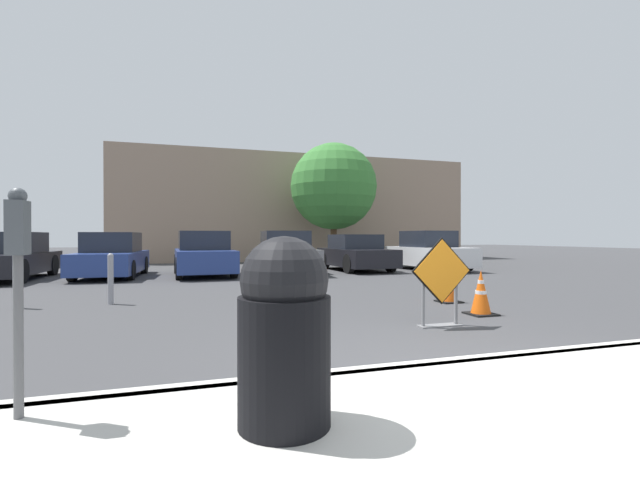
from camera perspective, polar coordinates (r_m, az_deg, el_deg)
ground_plane at (r=13.90m, az=-6.94°, el=-5.15°), size 96.00×96.00×0.00m
sidewalk_strip at (r=3.76m, az=26.51°, el=-19.56°), size 30.00×2.12×0.14m
curb_lip at (r=4.54m, az=16.87°, el=-15.97°), size 30.00×0.20×0.14m
road_closed_sign at (r=6.68m, az=15.87°, el=-5.03°), size 1.00×0.20×1.34m
traffic_cone_nearest at (r=7.96m, az=20.65°, el=-6.62°), size 0.46×0.46×0.78m
traffic_cone_second at (r=9.24m, az=16.81°, el=-5.57°), size 0.44×0.44×0.80m
parked_car_nearest at (r=16.66m, az=-36.15°, el=-1.92°), size 1.94×4.58×1.50m
parked_car_second at (r=15.95m, az=-26.00°, el=-2.03°), size 2.02×4.22×1.50m
parked_car_third at (r=15.44m, az=-15.25°, el=-1.95°), size 2.06×4.09×1.55m
parked_car_fourth at (r=16.13m, az=-4.67°, el=-1.81°), size 2.09×4.73×1.57m
parked_car_fifth at (r=17.25m, az=4.80°, el=-1.82°), size 2.09×4.13×1.44m
parked_car_sixth at (r=18.04m, az=14.33°, el=-1.57°), size 2.03×4.22×1.59m
trash_bin at (r=2.81m, az=-4.77°, el=-11.87°), size 0.60×0.60×1.22m
bollard_nearest at (r=9.55m, az=-26.14°, el=-4.49°), size 0.12×0.12×1.02m
bollard_second at (r=9.93m, az=-35.47°, el=-4.22°), size 0.12×0.12×1.06m
parking_meter at (r=3.49m, az=-35.29°, el=-2.41°), size 0.11×0.15×1.54m
building_facade_backdrop at (r=26.26m, az=-3.49°, el=4.05°), size 20.26×5.00×6.02m
street_tree_behind_lot at (r=21.61m, az=1.83°, el=7.11°), size 4.33×4.33×6.04m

